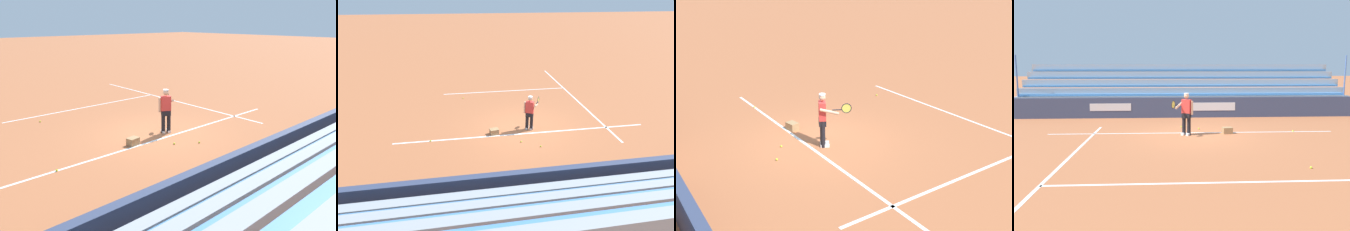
# 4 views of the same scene
# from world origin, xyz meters

# --- Properties ---
(ground_plane) EXTENTS (160.00, 160.00, 0.00)m
(ground_plane) POSITION_xyz_m (0.00, 0.00, 0.00)
(ground_plane) COLOR #B7663D
(court_baseline_white) EXTENTS (12.00, 0.10, 0.01)m
(court_baseline_white) POSITION_xyz_m (0.00, -0.50, 0.00)
(court_baseline_white) COLOR white
(court_baseline_white) RESTS_ON ground
(court_sideline_white) EXTENTS (0.10, 12.00, 0.01)m
(court_sideline_white) POSITION_xyz_m (4.11, 4.00, 0.00)
(court_sideline_white) COLOR white
(court_sideline_white) RESTS_ON ground
(court_service_line_white) EXTENTS (8.22, 0.10, 0.01)m
(court_service_line_white) POSITION_xyz_m (0.00, 5.50, 0.00)
(court_service_line_white) COLOR white
(court_service_line_white) RESTS_ON ground
(back_wall_sponsor_board) EXTENTS (20.04, 0.25, 1.10)m
(back_wall_sponsor_board) POSITION_xyz_m (0.00, -4.74, 0.55)
(back_wall_sponsor_board) COLOR #384260
(back_wall_sponsor_board) RESTS_ON ground
(bleacher_stand) EXTENTS (19.04, 3.20, 3.40)m
(bleacher_stand) POSITION_xyz_m (0.00, -6.97, 0.76)
(bleacher_stand) COLOR #9EA3A8
(bleacher_stand) RESTS_ON ground
(tennis_player) EXTENTS (0.90, 0.89, 1.71)m
(tennis_player) POSITION_xyz_m (0.30, -0.08, 0.89)
(tennis_player) COLOR black
(tennis_player) RESTS_ON ground
(ball_box_cardboard) EXTENTS (0.44, 0.36, 0.26)m
(ball_box_cardboard) POSITION_xyz_m (-1.44, -0.29, 0.13)
(ball_box_cardboard) COLOR #A87F51
(ball_box_cardboard) RESTS_ON ground
(tennis_ball_toward_net) EXTENTS (0.07, 0.07, 0.07)m
(tennis_ball_toward_net) POSITION_xyz_m (0.41, -1.75, 0.03)
(tennis_ball_toward_net) COLOR #CCE533
(tennis_ball_toward_net) RESTS_ON ground
(tennis_ball_stray_back) EXTENTS (0.07, 0.07, 0.07)m
(tennis_ball_stray_back) POSITION_xyz_m (-0.35, -1.25, 0.03)
(tennis_ball_stray_back) COLOR #CCE533
(tennis_ball_stray_back) RESTS_ON ground
(tennis_ball_far_left) EXTENTS (0.07, 0.07, 0.07)m
(tennis_ball_far_left) POSITION_xyz_m (-4.35, -0.53, 0.03)
(tennis_ball_far_left) COLOR #CCE533
(tennis_ball_far_left) RESTS_ON ground
(tennis_ball_midcourt) EXTENTS (0.07, 0.07, 0.07)m
(tennis_ball_midcourt) POSITION_xyz_m (-2.84, 4.55, 0.03)
(tennis_ball_midcourt) COLOR #CCE533
(tennis_ball_midcourt) RESTS_ON ground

